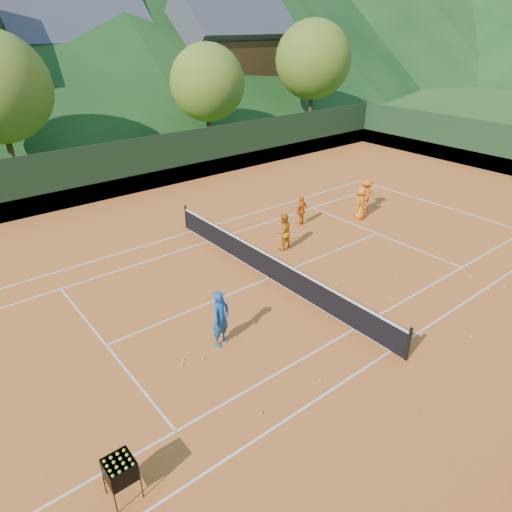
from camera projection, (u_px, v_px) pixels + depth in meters
ground at (270, 278)px, 17.15m from camera, size 400.00×400.00×0.00m
clay_court at (270, 278)px, 17.15m from camera, size 40.00×24.00×0.02m
coach at (221, 318)px, 13.27m from camera, size 0.76×0.62×1.79m
student_a at (283, 232)px, 18.95m from camera, size 0.79×0.62×1.59m
student_b at (301, 211)px, 21.30m from camera, size 0.89×0.50×1.43m
student_c at (361, 203)px, 21.95m from camera, size 0.91×0.75×1.60m
student_d at (366, 195)px, 22.95m from camera, size 1.20×0.95×1.63m
tennis_ball_0 at (182, 365)px, 12.76m from camera, size 0.07×0.07×0.07m
tennis_ball_2 at (504, 287)px, 16.50m from camera, size 0.07×0.07×0.07m
tennis_ball_3 at (343, 281)px, 16.88m from camera, size 0.07×0.07×0.07m
tennis_ball_5 at (471, 277)px, 17.13m from camera, size 0.07×0.07×0.07m
tennis_ball_7 at (396, 277)px, 17.10m from camera, size 0.07×0.07×0.07m
tennis_ball_8 at (183, 360)px, 12.94m from camera, size 0.07×0.07×0.07m
tennis_ball_9 at (488, 289)px, 16.37m from camera, size 0.07×0.07×0.07m
tennis_ball_10 at (327, 318)px, 14.78m from camera, size 0.07×0.07×0.07m
tennis_ball_11 at (391, 297)px, 15.91m from camera, size 0.07×0.07×0.07m
tennis_ball_12 at (203, 360)px, 12.95m from camera, size 0.07×0.07×0.07m
tennis_ball_15 at (261, 413)px, 11.18m from camera, size 0.07×0.07×0.07m
tennis_ball_16 at (320, 381)px, 12.18m from camera, size 0.07×0.07×0.07m
tennis_ball_17 at (471, 336)px, 13.92m from camera, size 0.07×0.07×0.07m
court_lines at (270, 278)px, 17.14m from camera, size 23.83×11.03×0.00m
tennis_net at (270, 266)px, 16.91m from camera, size 0.10×12.07×1.10m
perimeter_fence at (270, 248)px, 16.57m from camera, size 40.40×24.24×3.00m
ball_hopper at (120, 470)px, 8.95m from camera, size 0.57×0.57×1.00m
chalet_mid at (80, 65)px, 41.74m from camera, size 12.65×8.82×11.45m
chalet_right at (230, 58)px, 46.65m from camera, size 11.50×8.82×11.91m
tree_c at (207, 83)px, 33.79m from camera, size 5.60×5.60×7.35m
tree_d at (313, 60)px, 40.72m from camera, size 6.80×6.80×8.93m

